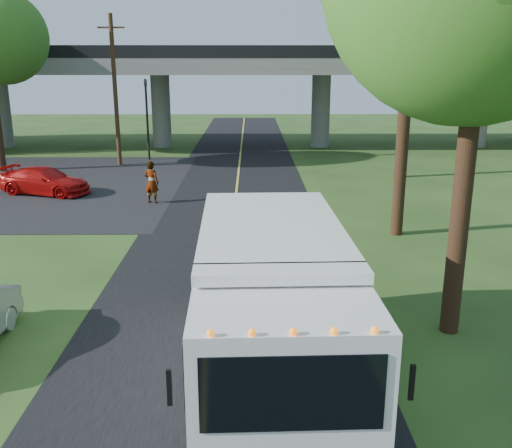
{
  "coord_description": "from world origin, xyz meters",
  "views": [
    {
      "loc": [
        0.71,
        -11.51,
        6.27
      ],
      "look_at": [
        0.87,
        4.82,
        1.6
      ],
      "focal_mm": 40.0,
      "sensor_mm": 36.0,
      "label": 1
    }
  ],
  "objects_px": {
    "utility_pole": "(115,90)",
    "tree_right_far": "(413,21)",
    "step_van": "(273,307)",
    "pedestrian": "(152,182)",
    "red_sedan": "(45,181)",
    "traffic_signal": "(147,111)"
  },
  "relations": [
    {
      "from": "utility_pole",
      "to": "tree_right_far",
      "type": "distance_m",
      "value": 17.61
    },
    {
      "from": "utility_pole",
      "to": "red_sedan",
      "type": "bearing_deg",
      "value": -102.9
    },
    {
      "from": "traffic_signal",
      "to": "step_van",
      "type": "distance_m",
      "value": 28.44
    },
    {
      "from": "traffic_signal",
      "to": "pedestrian",
      "type": "height_order",
      "value": "traffic_signal"
    },
    {
      "from": "tree_right_far",
      "to": "step_van",
      "type": "distance_m",
      "value": 23.72
    },
    {
      "from": "step_van",
      "to": "red_sedan",
      "type": "xyz_separation_m",
      "value": [
        -10.49,
        17.4,
        -1.08
      ]
    },
    {
      "from": "traffic_signal",
      "to": "utility_pole",
      "type": "bearing_deg",
      "value": -126.87
    },
    {
      "from": "step_van",
      "to": "red_sedan",
      "type": "distance_m",
      "value": 20.35
    },
    {
      "from": "traffic_signal",
      "to": "step_van",
      "type": "xyz_separation_m",
      "value": [
        7.14,
        -27.49,
        -1.46
      ]
    },
    {
      "from": "utility_pole",
      "to": "pedestrian",
      "type": "xyz_separation_m",
      "value": [
        3.7,
        -10.02,
        -3.62
      ]
    },
    {
      "from": "step_van",
      "to": "red_sedan",
      "type": "height_order",
      "value": "step_van"
    },
    {
      "from": "tree_right_far",
      "to": "step_van",
      "type": "xyz_separation_m",
      "value": [
        -8.07,
        -21.32,
        -6.56
      ]
    },
    {
      "from": "tree_right_far",
      "to": "pedestrian",
      "type": "bearing_deg",
      "value": -155.74
    },
    {
      "from": "tree_right_far",
      "to": "red_sedan",
      "type": "distance_m",
      "value": 20.45
    },
    {
      "from": "traffic_signal",
      "to": "red_sedan",
      "type": "xyz_separation_m",
      "value": [
        -3.35,
        -10.08,
        -2.54
      ]
    },
    {
      "from": "utility_pole",
      "to": "red_sedan",
      "type": "relative_size",
      "value": 1.99
    },
    {
      "from": "traffic_signal",
      "to": "pedestrian",
      "type": "bearing_deg",
      "value": -79.63
    },
    {
      "from": "utility_pole",
      "to": "step_van",
      "type": "distance_m",
      "value": 27.06
    },
    {
      "from": "pedestrian",
      "to": "step_van",
      "type": "bearing_deg",
      "value": 128.37
    },
    {
      "from": "tree_right_far",
      "to": "pedestrian",
      "type": "distance_m",
      "value": 16.04
    },
    {
      "from": "traffic_signal",
      "to": "red_sedan",
      "type": "height_order",
      "value": "traffic_signal"
    },
    {
      "from": "tree_right_far",
      "to": "utility_pole",
      "type": "bearing_deg",
      "value": 166.0
    }
  ]
}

